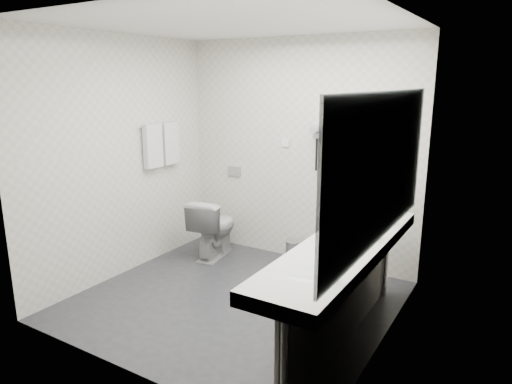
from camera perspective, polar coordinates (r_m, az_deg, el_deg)
The scene contains 30 objects.
floor at distance 4.49m, azimuth -2.70°, elevation -13.28°, with size 2.80×2.80×0.00m, color #29292E.
ceiling at distance 4.03m, azimuth -3.12°, elevation 20.28°, with size 2.80×2.80×0.00m, color silver.
wall_back at distance 5.19m, azimuth 5.19°, elevation 4.93°, with size 2.80×2.80×0.00m, color silver.
wall_front at distance 3.12m, azimuth -16.39°, elevation -1.50°, with size 2.80×2.80×0.00m, color silver.
wall_left at distance 4.99m, azimuth -16.37°, elevation 4.07°, with size 2.60×2.60×0.00m, color silver.
wall_right at distance 3.51m, azimuth 16.41°, elevation 0.17°, with size 2.60×2.60×0.00m, color silver.
vanity_counter at distance 3.53m, azimuth 10.72°, elevation -7.05°, with size 0.55×2.20×0.10m, color white.
vanity_panel at distance 3.70m, azimuth 10.80°, elevation -13.29°, with size 0.03×2.15×0.75m, color gray.
vanity_post_near at distance 2.86m, azimuth 3.46°, elevation -21.81°, with size 0.06×0.06×0.75m, color silver.
vanity_post_far at distance 4.60m, azimuth 15.78°, elevation -8.03°, with size 0.06×0.06×0.75m, color silver.
mirror at distance 3.28m, azimuth 15.47°, elevation 2.89°, with size 0.02×2.20×1.05m, color #B2BCC6.
basin_near at distance 2.96m, azimuth 6.22°, elevation -10.34°, with size 0.40×0.31×0.05m, color white.
basin_far at distance 4.11m, azimuth 13.97°, elevation -3.74°, with size 0.40×0.31×0.05m, color white.
faucet_near at distance 2.86m, azimuth 9.85°, elevation -9.43°, with size 0.04×0.04×0.15m, color silver.
faucet_far at distance 4.03m, azimuth 16.68°, elevation -2.91°, with size 0.04×0.04×0.15m, color silver.
soap_bottle_a at distance 3.51m, azimuth 11.66°, elevation -5.38°, with size 0.05×0.05×0.12m, color silver.
soap_bottle_b at distance 3.62m, azimuth 13.17°, elevation -5.10°, with size 0.07×0.07×0.08m, color silver.
glass_left at distance 3.65m, azimuth 14.81°, elevation -4.81°, with size 0.06×0.06×0.12m, color silver.
toilet at distance 5.44m, azimuth -5.24°, elevation -4.40°, with size 0.40×0.70×0.71m, color white.
flush_plate at distance 5.65m, azimuth -2.71°, elevation 2.60°, with size 0.18×0.02×0.12m, color #B2B5BA.
pedal_bin at distance 5.30m, azimuth 4.66°, elevation -7.50°, with size 0.18×0.18×0.25m, color #B2B5BA.
bin_lid at distance 5.25m, azimuth 4.69°, elevation -6.15°, with size 0.18×0.18×0.01m, color #B2B5BA.
towel_rail at distance 5.30m, azimuth -11.83°, elevation 8.15°, with size 0.02×0.02×0.62m, color silver.
towel_near at distance 5.22m, azimuth -12.67°, elevation 5.59°, with size 0.07×0.24×0.48m, color silver.
towel_far at distance 5.42m, azimuth -10.63°, elevation 5.98°, with size 0.07×0.24×0.48m, color silver.
dryer_cradle at distance 5.03m, azimuth 7.68°, elevation 7.45°, with size 0.10×0.04×0.14m, color gray.
dryer_barrel at distance 4.96m, azimuth 7.36°, elevation 7.73°, with size 0.08×0.08×0.14m, color gray.
dryer_cord at distance 5.05m, azimuth 7.52°, elevation 4.62°, with size 0.02×0.02×0.35m, color black.
switch_plate_a at distance 5.23m, azimuth 3.67°, elevation 6.13°, with size 0.09×0.02×0.09m, color white.
switch_plate_b at distance 4.95m, azimuth 10.90°, elevation 5.48°, with size 0.09×0.02×0.09m, color white.
Camera 1 is at (2.25, -3.31, 2.04)m, focal length 32.21 mm.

